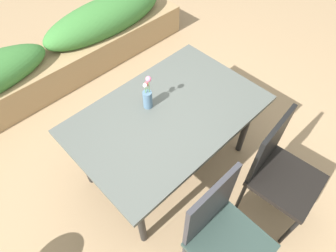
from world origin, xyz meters
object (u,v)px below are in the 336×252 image
at_px(dining_table, 168,118).
at_px(flower_vase, 148,97).
at_px(chair_near_right, 279,169).
at_px(planter_box, 50,58).
at_px(chair_near_left, 222,231).

relative_size(dining_table, flower_vase, 4.98).
xyz_separation_m(dining_table, chair_near_right, (0.31, -0.80, -0.13)).
bearing_deg(chair_near_right, flower_vase, -73.71).
bearing_deg(planter_box, chair_near_right, -80.06).
xyz_separation_m(dining_table, flower_vase, (-0.06, 0.15, 0.16)).
xyz_separation_m(flower_vase, planter_box, (-0.07, 1.56, -0.51)).
bearing_deg(planter_box, dining_table, -85.77).
bearing_deg(chair_near_left, dining_table, -111.52).
relative_size(dining_table, chair_near_right, 1.52).
bearing_deg(dining_table, chair_near_right, -68.64).
distance_m(dining_table, chair_near_left, 0.87).
distance_m(chair_near_right, planter_box, 2.56).
distance_m(chair_near_left, planter_box, 2.53).
relative_size(dining_table, planter_box, 0.41).
distance_m(chair_near_left, chair_near_right, 0.64).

